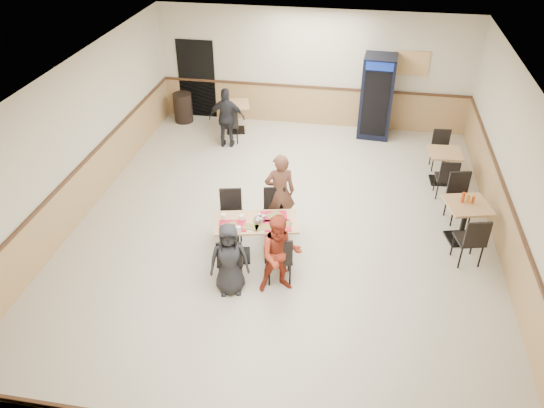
% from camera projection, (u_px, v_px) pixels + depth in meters
% --- Properties ---
extents(ground, '(10.00, 10.00, 0.00)m').
position_uv_depth(ground, '(282.00, 232.00, 10.19)').
color(ground, beige).
rests_on(ground, ground).
extents(room_shell, '(10.00, 10.00, 10.00)m').
position_uv_depth(room_shell, '(379.00, 151.00, 11.71)').
color(room_shell, silver).
rests_on(room_shell, ground).
extents(main_table, '(1.55, 1.01, 0.77)m').
position_uv_depth(main_table, '(257.00, 233.00, 9.29)').
color(main_table, black).
rests_on(main_table, ground).
extents(main_chairs, '(1.60, 1.91, 0.97)m').
position_uv_depth(main_chairs, '(254.00, 235.00, 9.30)').
color(main_chairs, black).
rests_on(main_chairs, ground).
extents(diner_woman_left, '(0.73, 0.57, 1.31)m').
position_uv_depth(diner_woman_left, '(229.00, 259.00, 8.47)').
color(diner_woman_left, black).
rests_on(diner_woman_left, ground).
extents(diner_woman_right, '(0.83, 0.73, 1.44)m').
position_uv_depth(diner_woman_right, '(280.00, 254.00, 8.46)').
color(diner_woman_right, maroon).
rests_on(diner_woman_right, ground).
extents(diner_man_opposite, '(0.67, 0.54, 1.59)m').
position_uv_depth(diner_man_opposite, '(280.00, 193.00, 9.87)').
color(diner_man_opposite, brown).
rests_on(diner_man_opposite, ground).
extents(lone_diner, '(0.91, 0.46, 1.49)m').
position_uv_depth(lone_diner, '(227.00, 118.00, 12.79)').
color(lone_diner, black).
rests_on(lone_diner, ground).
extents(tabletop_clutter, '(1.27, 0.83, 0.12)m').
position_uv_depth(tabletop_clutter, '(257.00, 222.00, 9.08)').
color(tabletop_clutter, '#B90C27').
rests_on(tabletop_clutter, main_table).
extents(side_table_near, '(0.91, 0.91, 0.80)m').
position_uv_depth(side_table_near, '(465.00, 216.00, 9.69)').
color(side_table_near, black).
rests_on(side_table_near, ground).
extents(side_table_near_chair_south, '(0.57, 0.57, 1.01)m').
position_uv_depth(side_table_near_chair_south, '(470.00, 238.00, 9.18)').
color(side_table_near_chair_south, black).
rests_on(side_table_near_chair_south, ground).
extents(side_table_near_chair_north, '(0.57, 0.57, 1.01)m').
position_uv_depth(side_table_near_chair_north, '(461.00, 199.00, 10.23)').
color(side_table_near_chair_north, black).
rests_on(side_table_near_chair_north, ground).
extents(side_table_far, '(0.73, 0.73, 0.73)m').
position_uv_depth(side_table_far, '(444.00, 162.00, 11.49)').
color(side_table_far, black).
rests_on(side_table_far, ground).
extents(side_table_far_chair_south, '(0.46, 0.46, 0.93)m').
position_uv_depth(side_table_far_chair_south, '(446.00, 176.00, 11.02)').
color(side_table_far_chair_south, black).
rests_on(side_table_far_chair_south, ground).
extents(side_table_far_chair_north, '(0.46, 0.46, 0.93)m').
position_uv_depth(side_table_far_chair_north, '(441.00, 151.00, 11.98)').
color(side_table_far_chair_north, black).
rests_on(side_table_far_chair_north, ground).
extents(condiment_caddy, '(0.23, 0.06, 0.20)m').
position_uv_depth(condiment_caddy, '(467.00, 198.00, 9.54)').
color(condiment_caddy, '#BA380D').
rests_on(condiment_caddy, side_table_near).
extents(back_table, '(0.87, 0.87, 0.76)m').
position_uv_depth(back_table, '(235.00, 113.00, 13.63)').
color(back_table, black).
rests_on(back_table, ground).
extents(back_table_chair_lone, '(0.54, 0.54, 0.96)m').
position_uv_depth(back_table_chair_lone, '(230.00, 124.00, 13.14)').
color(back_table_chair_lone, black).
rests_on(back_table_chair_lone, ground).
extents(pepsi_cooler, '(0.83, 0.83, 2.06)m').
position_uv_depth(pepsi_cooler, '(377.00, 97.00, 13.16)').
color(pepsi_cooler, black).
rests_on(pepsi_cooler, ground).
extents(trash_bin, '(0.49, 0.49, 0.78)m').
position_uv_depth(trash_bin, '(183.00, 108.00, 14.20)').
color(trash_bin, black).
rests_on(trash_bin, ground).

